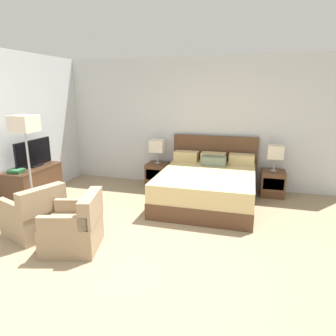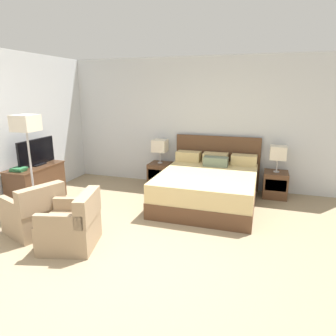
# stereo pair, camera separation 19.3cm
# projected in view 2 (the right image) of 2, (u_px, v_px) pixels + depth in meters

# --- Properties ---
(ground_plane) EXTENTS (10.23, 10.23, 0.00)m
(ground_plane) POSITION_uv_depth(u_px,v_px,m) (121.00, 265.00, 3.62)
(ground_plane) COLOR #998466
(wall_back) EXTENTS (6.60, 0.06, 2.72)m
(wall_back) POSITION_uv_depth(u_px,v_px,m) (190.00, 123.00, 6.44)
(wall_back) COLOR silver
(wall_back) RESTS_ON ground
(wall_left) EXTENTS (0.06, 5.21, 2.72)m
(wall_left) POSITION_uv_depth(u_px,v_px,m) (16.00, 130.00, 5.38)
(wall_left) COLOR silver
(wall_left) RESTS_ON ground
(bed) EXTENTS (1.77, 2.07, 1.12)m
(bed) POSITION_uv_depth(u_px,v_px,m) (208.00, 186.00, 5.56)
(bed) COLOR brown
(bed) RESTS_ON ground
(nightstand_left) EXTENTS (0.45, 0.47, 0.51)m
(nightstand_left) POSITION_uv_depth(u_px,v_px,m) (160.00, 174.00, 6.60)
(nightstand_left) COLOR brown
(nightstand_left) RESTS_ON ground
(nightstand_right) EXTENTS (0.45, 0.47, 0.51)m
(nightstand_right) POSITION_uv_depth(u_px,v_px,m) (275.00, 184.00, 5.88)
(nightstand_right) COLOR brown
(nightstand_right) RESTS_ON ground
(table_lamp_left) EXTENTS (0.30, 0.30, 0.52)m
(table_lamp_left) POSITION_uv_depth(u_px,v_px,m) (160.00, 146.00, 6.44)
(table_lamp_left) COLOR #B7B7BC
(table_lamp_left) RESTS_ON nightstand_left
(table_lamp_right) EXTENTS (0.30, 0.30, 0.52)m
(table_lamp_right) POSITION_uv_depth(u_px,v_px,m) (278.00, 153.00, 5.72)
(table_lamp_right) COLOR #B7B7BC
(table_lamp_right) RESTS_ON nightstand_right
(dresser) EXTENTS (0.51, 1.08, 0.71)m
(dresser) POSITION_uv_depth(u_px,v_px,m) (37.00, 184.00, 5.55)
(dresser) COLOR brown
(dresser) RESTS_ON ground
(tv) EXTENTS (0.18, 0.89, 0.48)m
(tv) POSITION_uv_depth(u_px,v_px,m) (37.00, 153.00, 5.48)
(tv) COLOR black
(tv) RESTS_ON dresser
(book_red_cover) EXTENTS (0.26, 0.18, 0.04)m
(book_red_cover) POSITION_uv_depth(u_px,v_px,m) (18.00, 170.00, 5.12)
(book_red_cover) COLOR #2D7042
(book_red_cover) RESTS_ON dresser
(book_blue_cover) EXTENTS (0.21, 0.19, 0.03)m
(book_blue_cover) POSITION_uv_depth(u_px,v_px,m) (19.00, 168.00, 5.10)
(book_blue_cover) COLOR #2D7042
(book_blue_cover) RESTS_ON book_red_cover
(armchair_by_window) EXTENTS (0.88, 0.88, 0.76)m
(armchair_by_window) POSITION_uv_depth(u_px,v_px,m) (35.00, 214.00, 4.41)
(armchair_by_window) COLOR #9E8466
(armchair_by_window) RESTS_ON ground
(armchair_companion) EXTENTS (0.84, 0.83, 0.76)m
(armchair_companion) POSITION_uv_depth(u_px,v_px,m) (72.00, 226.00, 4.00)
(armchair_companion) COLOR #9E8466
(armchair_companion) RESTS_ON ground
(floor_lamp) EXTENTS (0.34, 0.34, 1.69)m
(floor_lamp) POSITION_uv_depth(u_px,v_px,m) (27.00, 131.00, 4.66)
(floor_lamp) COLOR #B7B7BC
(floor_lamp) RESTS_ON ground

